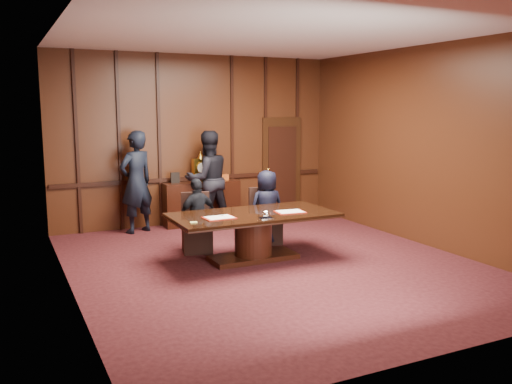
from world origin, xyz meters
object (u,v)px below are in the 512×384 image
Objects in this scene: sideboard at (201,201)px; witness_right at (208,179)px; signatory_left at (198,216)px; witness_left at (136,182)px; signatory_right at (267,207)px; conference_table at (253,229)px.

witness_right reaches higher than sideboard.
sideboard is at bearing -124.55° from signatory_left.
witness_left reaches higher than signatory_left.
signatory_right is at bearing 100.43° from witness_right.
witness_right is at bearing 85.43° from conference_table.
witness_left is (-1.21, 2.72, 0.48)m from conference_table.
witness_right is (0.86, 1.79, 0.35)m from signatory_left.
signatory_left is 1.30m from signatory_right.
signatory_right is 2.70m from witness_left.
signatory_left is 2.01m from witness_right.
signatory_right reaches higher than conference_table.
witness_right is at bearing -82.77° from sideboard.
witness_right is (0.21, 2.59, 0.47)m from conference_table.
witness_left reaches higher than conference_table.
conference_table is at bearing -93.37° from sideboard.
conference_table is 1.97× the size of signatory_right.
witness_left is at bearing 114.05° from conference_table.
signatory_left is (-0.65, 0.80, 0.12)m from conference_table.
witness_left reaches higher than signatory_right.
conference_table is 1.33× the size of witness_right.
signatory_right is (0.65, 0.80, 0.16)m from conference_table.
signatory_right is 0.68× the size of witness_right.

